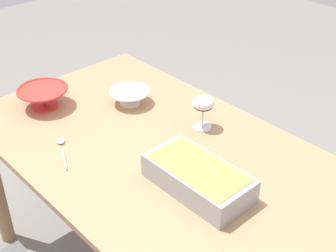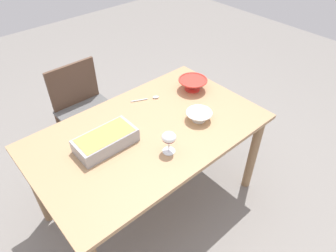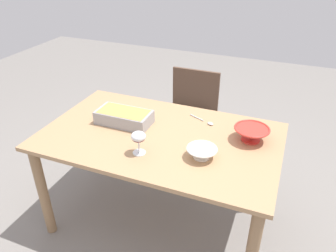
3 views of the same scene
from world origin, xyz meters
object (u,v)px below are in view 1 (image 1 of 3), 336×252
(wine_glass, at_px, (203,105))
(serving_spoon, at_px, (62,146))
(small_bowl, at_px, (43,96))
(dining_table, at_px, (154,169))
(mixing_bowl, at_px, (130,96))
(casserole_dish, at_px, (198,177))

(wine_glass, distance_m, serving_spoon, 0.57)
(small_bowl, relative_size, serving_spoon, 1.12)
(dining_table, xyz_separation_m, mixing_bowl, (-0.32, 0.14, 0.14))
(wine_glass, relative_size, serving_spoon, 0.73)
(mixing_bowl, relative_size, serving_spoon, 0.91)
(wine_glass, relative_size, mixing_bowl, 0.81)
(dining_table, bearing_deg, serving_spoon, -131.30)
(casserole_dish, distance_m, serving_spoon, 0.55)
(wine_glass, xyz_separation_m, casserole_dish, (0.25, -0.28, -0.05))
(small_bowl, height_order, serving_spoon, small_bowl)
(serving_spoon, bearing_deg, small_bowl, 160.45)
(wine_glass, height_order, small_bowl, wine_glass)
(small_bowl, bearing_deg, mixing_bowl, 51.50)
(dining_table, distance_m, casserole_dish, 0.33)
(dining_table, relative_size, mixing_bowl, 8.50)
(wine_glass, relative_size, small_bowl, 0.65)
(serving_spoon, bearing_deg, dining_table, 48.70)
(wine_glass, bearing_deg, casserole_dish, -48.55)
(small_bowl, bearing_deg, wine_glass, 33.41)
(dining_table, height_order, wine_glass, wine_glass)
(casserole_dish, relative_size, serving_spoon, 1.88)
(dining_table, bearing_deg, mixing_bowl, 156.27)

